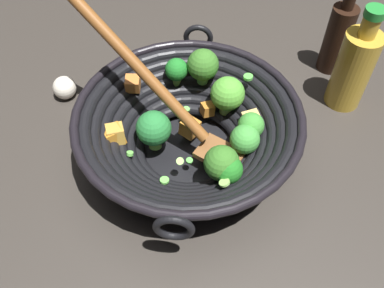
# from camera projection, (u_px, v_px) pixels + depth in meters

# --- Properties ---
(ground_plane) EXTENTS (4.00, 4.00, 0.00)m
(ground_plane) POSITION_uv_depth(u_px,v_px,m) (189.00, 154.00, 0.72)
(ground_plane) COLOR #332D28
(wok) EXTENTS (0.36, 0.39, 0.24)m
(wok) POSITION_uv_depth(u_px,v_px,m) (189.00, 128.00, 0.67)
(wok) COLOR black
(wok) RESTS_ON ground
(soy_sauce_bottle) EXTENTS (0.05, 0.05, 0.18)m
(soy_sauce_bottle) POSITION_uv_depth(u_px,v_px,m) (338.00, 37.00, 0.80)
(soy_sauce_bottle) COLOR black
(soy_sauce_bottle) RESTS_ON ground
(cooking_oil_bottle) EXTENTS (0.06, 0.06, 0.20)m
(cooking_oil_bottle) POSITION_uv_depth(u_px,v_px,m) (354.00, 67.00, 0.74)
(cooking_oil_bottle) COLOR gold
(cooking_oil_bottle) RESTS_ON ground
(garlic_bulb) EXTENTS (0.04, 0.04, 0.04)m
(garlic_bulb) POSITION_uv_depth(u_px,v_px,m) (65.00, 88.00, 0.79)
(garlic_bulb) COLOR silver
(garlic_bulb) RESTS_ON ground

